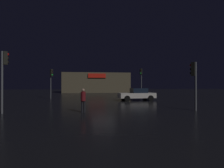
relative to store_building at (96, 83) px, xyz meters
The scene contains 8 objects.
ground_plane 27.21m from the store_building, 91.03° to the right, with size 120.00×120.00×0.00m, color black.
store_building is the anchor object (origin of this frame).
traffic_signal_main 20.41m from the store_building, 72.88° to the right, with size 0.41×0.43×4.44m.
traffic_signal_opposite 21.78m from the store_building, 109.28° to the right, with size 0.42×0.42×4.10m.
traffic_signal_cross_left 34.51m from the store_building, 102.99° to the right, with size 0.43×0.42×4.18m.
traffic_signal_cross_right 34.41m from the store_building, 80.31° to the right, with size 0.42×0.42×3.64m.
car_near 25.46m from the store_building, 81.36° to the right, with size 4.48×2.20×1.51m.
pedestrian 34.01m from the store_building, 94.20° to the right, with size 0.39×0.39×1.67m.
Camera 1 is at (-1.69, -19.59, 1.93)m, focal length 29.14 mm.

